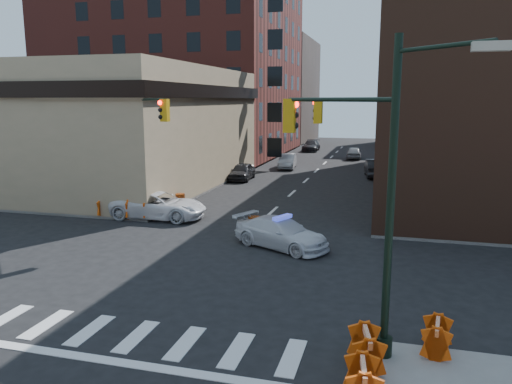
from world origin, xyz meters
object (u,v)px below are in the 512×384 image
Objects in this scene: pickup at (159,205)px; pedestrian_b at (91,191)px; police_car at (281,233)px; barricade_se_a at (437,337)px; parked_car_wnear at (242,171)px; barricade_nw_a at (137,209)px; pedestrian_a at (150,192)px; barrel_road at (254,228)px; parked_car_enear at (376,168)px; parked_car_wfar at (287,161)px; barrel_bank at (180,202)px.

pedestrian_b is (-5.65, 1.90, 0.25)m from pickup.
police_car reaches higher than barricade_se_a.
parked_car_wnear is 15.38m from barricade_nw_a.
pickup is 2.82m from pedestrian_a.
pedestrian_a is at bearing -103.34° from parked_car_wnear.
barrel_road is 0.94× the size of barricade_se_a.
pickup is at bearing 90.10° from police_car.
parked_car_enear is at bearing 16.88° from police_car.
parked_car_wnear is 3.57× the size of barricade_se_a.
barricade_se_a is (2.63, -31.42, -0.20)m from parked_car_enear.
barrel_road is at bearing -8.61° from pedestrian_b.
barricade_nw_a is at bearing -17.91° from pedestrian_b.
parked_car_enear reaches higher than parked_car_wnear.
pedestrian_b is 5.49m from barricade_nw_a.
parked_car_wfar is 2.45× the size of pedestrian_a.
pedestrian_a is at bearing 148.59° from barrel_road.
barrel_road is 0.81× the size of barricade_nw_a.
pedestrian_b is at bearing -167.29° from pedestrian_a.
barrel_road is (3.53, -24.96, -0.17)m from parked_car_wfar.
barrel_road is at bearing 44.41° from barricade_se_a.
barrel_bank is 3.34m from barricade_nw_a.
barrel_bank reaches higher than barricade_se_a.
pedestrian_a is at bearing 17.22° from pedestrian_b.
barrel_bank is at bearing -94.22° from parked_car_wnear.
pedestrian_b is 5.98m from barrel_bank.
pickup reaches higher than parked_car_wnear.
pedestrian_b reaches higher than barrel_road.
pedestrian_a is (-2.22, -12.21, 0.32)m from parked_car_wnear.
barricade_nw_a is at bearing -105.51° from parked_car_wfar.
police_car is 9.69m from barrel_bank.
parked_car_wfar is at bearing 79.67° from pedestrian_b.
parked_car_enear is (8.51, -3.28, 0.08)m from parked_car_wfar.
barricade_se_a is at bearing -133.33° from pickup.
pedestrian_b is at bearing 37.91° from parked_car_enear.
barrel_road reaches higher than barrel_bank.
parked_car_wfar is at bearing -28.54° from parked_car_enear.
parked_car_wnear is (-7.35, 18.20, 0.03)m from police_car.
barricade_se_a is at bearing -66.54° from parked_car_wnear.
parked_car_wfar is 20.23m from barrel_bank.
pickup is at bearing -95.22° from parked_car_wnear.
barricade_se_a is at bearing -119.70° from police_car.
police_car is at bearing 41.35° from barricade_se_a.
barrel_road is at bearing -88.42° from parked_car_wfar.
pedestrian_b is (-6.20, -12.57, 0.29)m from parked_car_wnear.
pedestrian_a reaches higher than barrel_bank.
pedestrian_a is (-9.57, 5.99, 0.35)m from police_car.
parked_car_wnear is at bearing -112.32° from parked_car_wfar.
barrel_road is (11.96, -4.52, -0.45)m from pedestrian_b.
police_car is 4.29× the size of barrel_road.
pedestrian_a is 1.04× the size of pedestrian_b.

